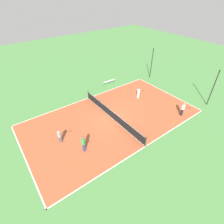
# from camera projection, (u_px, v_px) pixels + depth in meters

# --- Properties ---
(ground_plane) EXTENTS (80.00, 80.00, 0.00)m
(ground_plane) POSITION_uv_depth(u_px,v_px,m) (112.00, 118.00, 20.48)
(ground_plane) COLOR #518E47
(court_surface) EXTENTS (11.06, 19.75, 0.02)m
(court_surface) POSITION_uv_depth(u_px,v_px,m) (112.00, 118.00, 20.47)
(court_surface) COLOR #B75633
(court_surface) RESTS_ON ground_plane
(tennis_net) EXTENTS (10.86, 0.10, 1.12)m
(tennis_net) POSITION_uv_depth(u_px,v_px,m) (112.00, 114.00, 20.13)
(tennis_net) COLOR black
(tennis_net) RESTS_ON court_surface
(bench) EXTENTS (0.36, 1.97, 0.45)m
(bench) POSITION_uv_depth(u_px,v_px,m) (109.00, 81.00, 27.22)
(bench) COLOR silver
(bench) RESTS_ON ground_plane
(player_baseline_gray) EXTENTS (0.49, 0.98, 1.44)m
(player_baseline_gray) POSITION_uv_depth(u_px,v_px,m) (60.00, 136.00, 16.94)
(player_baseline_gray) COLOR #4C4C51
(player_baseline_gray) RESTS_ON court_surface
(player_far_white) EXTENTS (0.98, 0.51, 1.76)m
(player_far_white) POSITION_uv_depth(u_px,v_px,m) (183.00, 108.00, 20.30)
(player_far_white) COLOR black
(player_far_white) RESTS_ON court_surface
(player_far_green) EXTENTS (0.97, 0.47, 1.82)m
(player_far_green) POSITION_uv_depth(u_px,v_px,m) (83.00, 143.00, 15.88)
(player_far_green) COLOR navy
(player_far_green) RESTS_ON court_surface
(player_near_white) EXTENTS (0.95, 0.82, 1.56)m
(player_near_white) POSITION_uv_depth(u_px,v_px,m) (139.00, 92.00, 23.54)
(player_near_white) COLOR white
(player_near_white) RESTS_ON court_surface
(tennis_ball_midcourt) EXTENTS (0.07, 0.07, 0.07)m
(tennis_ball_midcourt) POSITION_uv_depth(u_px,v_px,m) (165.00, 110.00, 21.73)
(tennis_ball_midcourt) COLOR #CCE033
(tennis_ball_midcourt) RESTS_ON court_surface
(tennis_ball_left_sideline) EXTENTS (0.07, 0.07, 0.07)m
(tennis_ball_left_sideline) POSITION_uv_depth(u_px,v_px,m) (56.00, 161.00, 15.47)
(tennis_ball_left_sideline) COLOR #CCE033
(tennis_ball_left_sideline) RESTS_ON court_surface
(tennis_ball_near_net) EXTENTS (0.07, 0.07, 0.07)m
(tennis_ball_near_net) POSITION_uv_depth(u_px,v_px,m) (173.00, 123.00, 19.73)
(tennis_ball_near_net) COLOR #CCE033
(tennis_ball_near_net) RESTS_ON court_surface
(tennis_ball_far_baseline) EXTENTS (0.07, 0.07, 0.07)m
(tennis_ball_far_baseline) POSITION_uv_depth(u_px,v_px,m) (124.00, 92.00, 25.25)
(tennis_ball_far_baseline) COLOR #CCE033
(tennis_ball_far_baseline) RESTS_ON court_surface
(fence_post_back_left) EXTENTS (0.12, 0.12, 4.78)m
(fence_post_back_left) POSITION_uv_depth(u_px,v_px,m) (152.00, 63.00, 27.87)
(fence_post_back_left) COLOR black
(fence_post_back_left) RESTS_ON ground_plane
(fence_post_back_right) EXTENTS (0.12, 0.12, 4.78)m
(fence_post_back_right) POSITION_uv_depth(u_px,v_px,m) (213.00, 88.00, 21.35)
(fence_post_back_right) COLOR black
(fence_post_back_right) RESTS_ON ground_plane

